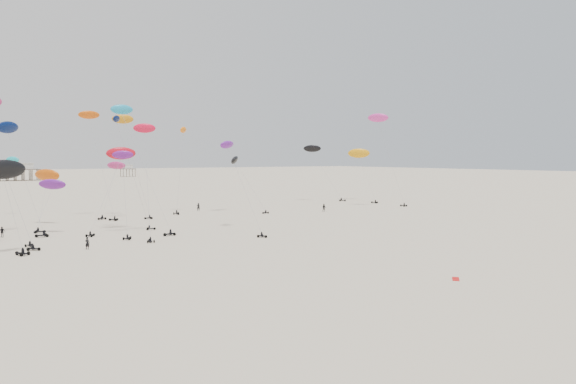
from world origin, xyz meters
TOP-DOWN VIEW (x-y plane):
  - ground_plane at (0.00, 200.00)m, footprint 900.00×900.00m
  - pavilion_main at (-10.00, 350.00)m, footprint 21.00×13.00m
  - pavilion_small at (60.00, 380.00)m, footprint 9.00×7.00m
  - rig_0 at (-5.20, 95.77)m, footprint 5.13×17.69m
  - rig_1 at (-21.55, 98.91)m, footprint 6.28×14.90m
  - rig_2 at (-16.92, 124.80)m, footprint 7.08×6.11m
  - rig_3 at (-2.61, 130.29)m, footprint 6.52×8.85m
  - rig_4 at (45.28, 142.55)m, footprint 9.95×10.52m
  - rig_5 at (-24.91, 100.10)m, footprint 4.87×10.88m
  - rig_7 at (-38.96, 141.96)m, footprint 9.11×13.20m
  - rig_8 at (-43.96, 89.35)m, footprint 6.46×5.45m
  - rig_9 at (-21.97, 102.51)m, footprint 7.36×13.04m
  - rig_10 at (-40.14, 111.21)m, footprint 7.25×11.71m
  - rig_11 at (-21.75, 107.28)m, footprint 6.33×8.19m
  - rig_12 at (-17.88, 132.35)m, footprint 9.18×12.10m
  - rig_13 at (8.19, 125.89)m, footprint 8.88×12.06m
  - rig_14 at (-33.52, 121.71)m, footprint 7.52×17.09m
  - rig_15 at (48.32, 117.76)m, footprint 8.80×8.13m
  - rig_17 at (-22.12, 131.89)m, footprint 5.04×14.31m
  - rig_18 at (-35.46, 106.93)m, footprint 9.07×17.73m
  - rig_19 at (-24.20, 106.23)m, footprint 10.72×8.53m
  - rig_20 at (57.94, 137.77)m, footprint 9.10×16.84m
  - spectator_0 at (-33.91, 87.89)m, footprint 0.91×0.86m
  - spectator_1 at (27.36, 114.51)m, footprint 1.21×1.16m
  - spectator_2 at (-42.76, 107.84)m, footprint 1.38×1.17m
  - spectator_3 at (2.38, 132.03)m, footprint 0.99×0.85m
  - grounded_kite_b at (-5.38, 46.36)m, footprint 1.80×1.74m

SIDE VIEW (x-z plane):
  - ground_plane at x=0.00m, z-range 0.00..0.00m
  - spectator_0 at x=-33.91m, z-range -1.04..1.04m
  - spectator_1 at x=27.36m, z-range -1.09..1.09m
  - spectator_2 at x=-42.76m, z-range -1.03..1.03m
  - spectator_3 at x=2.38m, z-range -1.15..1.15m
  - grounded_kite_b at x=-5.38m, z-range -0.04..0.04m
  - pavilion_small at x=60.00m, z-range -0.51..7.49m
  - pavilion_main at x=-10.00m, z-range -0.68..9.12m
  - rig_18 at x=-35.46m, z-range -1.06..15.87m
  - rig_7 at x=-38.96m, z-range -0.44..16.02m
  - rig_14 at x=-33.52m, z-range 0.71..16.45m
  - rig_12 at x=-17.88m, z-range 1.48..16.00m
  - rig_0 at x=-5.20m, z-range 0.40..18.98m
  - rig_5 at x=-24.91m, z-range 2.15..17.29m
  - rig_8 at x=-43.96m, z-range 3.77..16.68m
  - rig_19 at x=-24.20m, z-range 4.22..20.18m
  - rig_11 at x=-21.75m, z-range 1.90..22.70m
  - rig_3 at x=-2.61m, z-range 2.30..22.73m
  - rig_20 at x=57.94m, z-range 3.94..22.37m
  - rig_4 at x=45.28m, z-range 4.44..22.02m
  - rig_1 at x=-21.55m, z-range 3.17..24.55m
  - rig_13 at x=8.19m, z-range 5.17..23.52m
  - rig_10 at x=-40.14m, z-range 4.60..24.44m
  - rig_9 at x=-21.97m, z-range 3.00..26.46m
  - rig_2 at x=-16.92m, z-range 6.70..28.89m
  - rig_17 at x=-22.12m, z-range 6.11..30.60m
  - rig_15 at x=48.32m, z-range 8.23..33.00m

